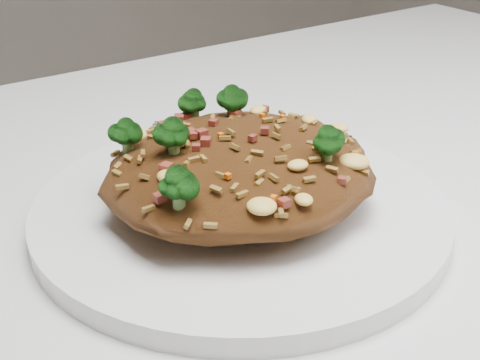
# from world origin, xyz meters

# --- Properties ---
(dining_table) EXTENTS (1.20, 0.80, 0.75)m
(dining_table) POSITION_xyz_m (0.00, 0.00, 0.66)
(dining_table) COLOR silver
(dining_table) RESTS_ON ground
(plate) EXTENTS (0.27, 0.27, 0.01)m
(plate) POSITION_xyz_m (-0.01, 0.04, 0.76)
(plate) COLOR white
(plate) RESTS_ON dining_table
(fried_rice) EXTENTS (0.18, 0.16, 0.07)m
(fried_rice) POSITION_xyz_m (-0.01, 0.04, 0.79)
(fried_rice) COLOR brown
(fried_rice) RESTS_ON plate
(fork) EXTENTS (0.13, 0.12, 0.00)m
(fork) POSITION_xyz_m (0.06, 0.12, 0.77)
(fork) COLOR silver
(fork) RESTS_ON plate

